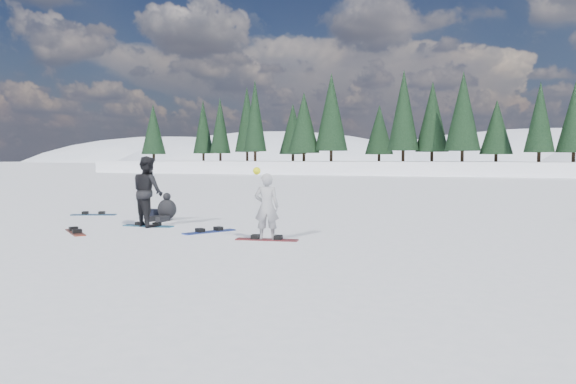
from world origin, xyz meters
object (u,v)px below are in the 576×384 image
object	(u,v)px
snowboarder_woman	(266,206)
gear_bag	(152,214)
snowboard_loose_a	(209,232)
snowboard_loose_c	(94,215)
snowboard_loose_b	(75,232)
snowboarder_man	(148,191)
seated_rider	(166,210)

from	to	relation	value
snowboarder_woman	gear_bag	distance (m)	6.26
snowboard_loose_a	snowboard_loose_c	bearing A→B (deg)	96.15
gear_bag	snowboard_loose_b	bearing A→B (deg)	-87.00
snowboarder_man	gear_bag	world-z (taller)	snowboarder_man
snowboard_loose_a	snowboard_loose_c	distance (m)	6.39
snowboarder_woman	snowboard_loose_a	xyz separation A→B (m)	(-1.97, 0.76, -0.80)
seated_rider	snowboard_loose_b	world-z (taller)	seated_rider
snowboarder_man	snowboard_loose_c	world-z (taller)	snowboarder_man
gear_bag	snowboard_loose_c	size ratio (longest dim) A/B	0.30
snowboarder_man	seated_rider	xyz separation A→B (m)	(-0.46, 1.61, -0.68)
gear_bag	snowboard_loose_a	size ratio (longest dim) A/B	0.30
snowboarder_woman	seated_rider	bearing A→B (deg)	-48.45
snowboarder_woman	snowboarder_man	distance (m)	4.41
snowboarder_man	snowboard_loose_a	distance (m)	2.51
gear_bag	snowboard_loose_b	size ratio (longest dim) A/B	0.30
seated_rider	gear_bag	distance (m)	0.77
seated_rider	snowboard_loose_b	size ratio (longest dim) A/B	0.71
snowboard_loose_c	snowboarder_man	bearing A→B (deg)	-52.06
seated_rider	snowboard_loose_a	xyz separation A→B (m)	(2.72, -2.10, -0.32)
seated_rider	snowboarder_woman	bearing A→B (deg)	-22.84
seated_rider	snowboard_loose_c	bearing A→B (deg)	-178.36
snowboard_loose_c	snowboard_loose_b	xyz separation A→B (m)	(2.66, -3.84, 0.00)
gear_bag	snowboard_loose_b	xyz separation A→B (m)	(0.19, -3.72, -0.14)
seated_rider	snowboard_loose_a	size ratio (longest dim) A/B	0.71
snowboarder_woman	snowboard_loose_a	world-z (taller)	snowboarder_woman
snowboard_loose_c	snowboard_loose_b	distance (m)	4.68
snowboarder_man	snowboard_loose_c	distance (m)	4.26
seated_rider	snowboard_loose_b	xyz separation A→B (m)	(-0.51, -3.46, -0.32)
snowboarder_woman	snowboarder_man	xyz separation A→B (m)	(-4.23, 1.25, 0.19)
snowboarder_man	snowboard_loose_b	bearing A→B (deg)	91.63
snowboard_loose_c	snowboard_loose_b	size ratio (longest dim) A/B	1.00
gear_bag	snowboard_loose_a	world-z (taller)	gear_bag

